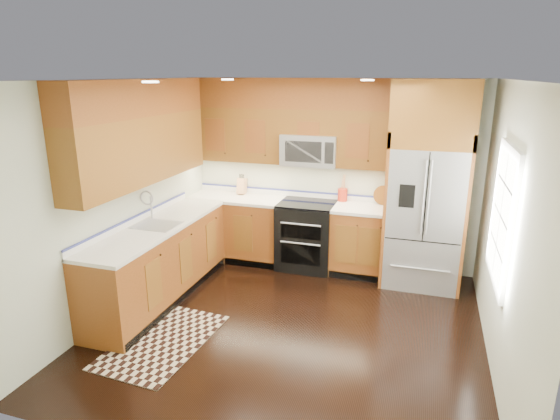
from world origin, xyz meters
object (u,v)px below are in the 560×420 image
(range, at_px, (307,236))
(refrigerator, at_px, (427,186))
(utensil_crock, at_px, (343,192))
(knife_block, at_px, (242,186))
(rug, at_px, (163,341))

(range, xyz_separation_m, refrigerator, (1.55, -0.04, 0.83))
(utensil_crock, bearing_deg, range, -148.27)
(knife_block, distance_m, utensil_crock, 1.49)
(range, distance_m, rug, 2.55)
(refrigerator, xyz_separation_m, rug, (-2.47, -2.30, -1.30))
(knife_block, relative_size, utensil_crock, 0.79)
(range, height_order, refrigerator, refrigerator)
(knife_block, bearing_deg, rug, -86.98)
(range, distance_m, utensil_crock, 0.79)
(refrigerator, height_order, utensil_crock, refrigerator)
(refrigerator, bearing_deg, utensil_crock, 164.39)
(utensil_crock, bearing_deg, knife_block, -178.04)
(range, height_order, knife_block, knife_block)
(rug, height_order, utensil_crock, utensil_crock)
(rug, bearing_deg, range, 72.16)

